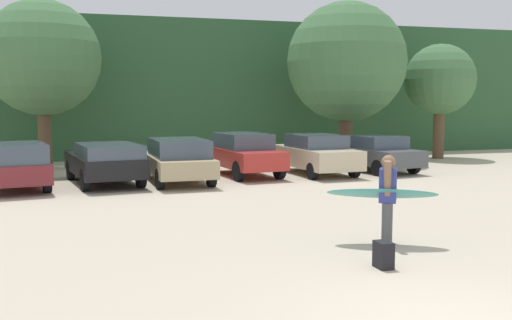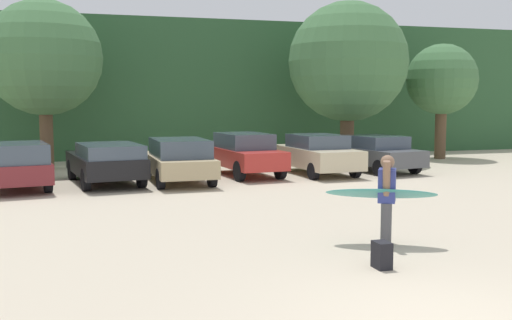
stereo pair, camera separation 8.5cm
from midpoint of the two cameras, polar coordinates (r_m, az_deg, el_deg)
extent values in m
cube|color=#2D5633|center=(34.87, -9.57, 6.52)|extent=(108.00, 12.00, 6.65)
cylinder|color=brown|center=(25.54, -19.41, 1.93)|extent=(0.52, 0.52, 2.51)
sphere|color=#427042|center=(25.54, -19.65, 9.11)|extent=(4.57, 4.57, 4.57)
cylinder|color=brown|center=(27.22, 8.36, 2.12)|extent=(0.62, 0.62, 2.23)
sphere|color=#427042|center=(27.22, 8.46, 9.18)|extent=(5.27, 5.27, 5.27)
cylinder|color=brown|center=(29.98, 16.79, 2.37)|extent=(0.52, 0.52, 2.34)
sphere|color=#427042|center=(29.95, 16.94, 7.31)|extent=(3.33, 3.33, 3.33)
cube|color=maroon|center=(20.61, -22.22, -0.79)|extent=(2.67, 4.82, 0.60)
cube|color=#3F4C5B|center=(19.54, -22.07, 0.62)|extent=(2.16, 2.65, 0.58)
cylinder|color=black|center=(22.21, -20.22, -1.05)|extent=(0.32, 0.66, 0.63)
cylinder|color=black|center=(19.24, -19.26, -2.02)|extent=(0.32, 0.66, 0.63)
cube|color=black|center=(20.76, -14.31, -0.36)|extent=(2.57, 4.78, 0.62)
cube|color=#3F4C5B|center=(19.83, -13.85, 0.87)|extent=(2.14, 2.88, 0.42)
cylinder|color=black|center=(22.13, -17.23, -0.88)|extent=(0.32, 0.73, 0.71)
cylinder|color=black|center=(22.43, -12.83, -0.68)|extent=(0.32, 0.73, 0.71)
cylinder|color=black|center=(19.18, -15.99, -1.82)|extent=(0.32, 0.73, 0.71)
cylinder|color=black|center=(19.53, -10.96, -1.58)|extent=(0.32, 0.73, 0.71)
cube|color=tan|center=(20.64, -7.59, -0.38)|extent=(1.95, 4.54, 0.58)
cube|color=#3F4C5B|center=(20.24, -7.43, 1.16)|extent=(1.76, 2.72, 0.58)
cylinder|color=black|center=(22.00, -10.42, -0.81)|extent=(0.24, 0.67, 0.66)
cylinder|color=black|center=(22.28, -6.20, -0.67)|extent=(0.24, 0.67, 0.66)
cylinder|color=black|center=(19.08, -9.20, -1.78)|extent=(0.24, 0.67, 0.66)
cylinder|color=black|center=(19.41, -4.37, -1.60)|extent=(0.24, 0.67, 0.66)
cube|color=#B72D28|center=(22.15, -1.17, 0.24)|extent=(2.16, 4.19, 0.65)
cube|color=#3F4C5B|center=(22.28, -1.36, 1.83)|extent=(1.84, 2.51, 0.56)
cylinder|color=black|center=(23.15, -4.18, -0.35)|extent=(0.30, 0.73, 0.71)
cylinder|color=black|center=(23.69, -0.63, -0.19)|extent=(0.30, 0.73, 0.71)
cylinder|color=black|center=(20.67, -1.78, -1.06)|extent=(0.30, 0.73, 0.71)
cylinder|color=black|center=(21.28, 2.11, -0.87)|extent=(0.30, 0.73, 0.71)
cube|color=beige|center=(22.79, 5.59, 0.29)|extent=(2.15, 4.37, 0.70)
cube|color=#3F4C5B|center=(22.74, 5.60, 1.79)|extent=(1.85, 2.25, 0.49)
cylinder|color=black|center=(23.75, 2.28, -0.32)|extent=(0.26, 0.62, 0.60)
cylinder|color=black|center=(24.44, 5.88, -0.17)|extent=(0.26, 0.62, 0.60)
cylinder|color=black|center=(21.21, 5.24, -1.06)|extent=(0.26, 0.62, 0.60)
cylinder|color=black|center=(21.99, 9.15, -0.87)|extent=(0.26, 0.62, 0.60)
cube|color=#4C4F54|center=(24.08, 10.97, 0.41)|extent=(2.53, 4.37, 0.61)
cube|color=#3F4C5B|center=(23.98, 11.10, 1.70)|extent=(2.03, 2.35, 0.48)
cylinder|color=black|center=(24.72, 7.51, -0.12)|extent=(0.32, 0.64, 0.61)
cylinder|color=black|center=(25.69, 10.57, 0.05)|extent=(0.32, 0.64, 0.61)
cylinder|color=black|center=(22.54, 11.41, -0.74)|extent=(0.32, 0.64, 0.61)
cylinder|color=black|center=(23.60, 14.57, -0.53)|extent=(0.32, 0.64, 0.61)
cylinder|color=#4C4C51|center=(11.85, 12.06, -6.00)|extent=(0.20, 0.20, 0.84)
cylinder|color=#4C4C51|center=(12.14, 12.13, -5.72)|extent=(0.20, 0.20, 0.84)
cube|color=#333D8C|center=(11.87, 12.17, -2.36)|extent=(0.50, 0.53, 0.64)
sphere|color=#8C664C|center=(11.81, 12.21, -0.17)|extent=(0.27, 0.27, 0.27)
cylinder|color=#8C664C|center=(11.61, 12.13, -1.70)|extent=(0.27, 0.32, 0.69)
cylinder|color=#8C664C|center=(12.08, 12.24, -1.42)|extent=(0.29, 0.34, 0.69)
ellipsoid|color=teal|center=(11.85, 11.62, -3.12)|extent=(2.16, 1.43, 0.31)
cube|color=black|center=(10.37, 11.73, -8.77)|extent=(0.24, 0.34, 0.45)
camera|label=1|loc=(0.04, -90.16, -0.02)|focal=42.32mm
camera|label=2|loc=(0.04, 89.84, 0.02)|focal=42.32mm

